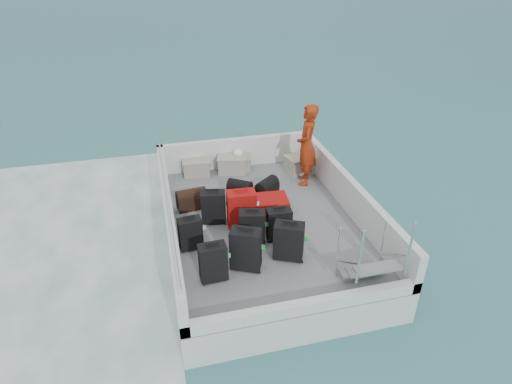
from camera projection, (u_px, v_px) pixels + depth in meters
ground at (262, 246)px, 8.48m from camera, size 160.00×160.00×0.00m
ferry_hull at (262, 234)px, 8.33m from camera, size 3.60×5.00×0.60m
deck at (263, 221)px, 8.18m from camera, size 3.30×4.70×0.02m
deck_fittings at (286, 210)px, 7.79m from camera, size 3.60×5.00×0.90m
suitcase_0 at (213, 263)px, 6.56m from camera, size 0.44×0.26×0.65m
suitcase_1 at (191, 234)px, 7.27m from camera, size 0.42×0.26×0.59m
suitcase_2 at (214, 207)px, 7.97m from camera, size 0.49×0.35×0.64m
suitcase_3 at (246, 250)px, 6.78m from camera, size 0.55×0.45×0.73m
suitcase_4 at (252, 228)px, 7.38m from camera, size 0.49×0.36×0.65m
suitcase_5 at (242, 209)px, 7.85m from camera, size 0.54×0.35×0.71m
suitcase_6 at (289, 241)px, 7.02m from camera, size 0.56×0.47×0.67m
suitcase_7 at (279, 224)px, 7.51m from camera, size 0.44×0.27×0.60m
suitcase_8 at (266, 206)px, 8.32m from camera, size 0.87×0.61×0.33m
duffel_0 at (192, 201)px, 8.49m from camera, size 0.62×0.37×0.32m
duffel_1 at (240, 191)px, 8.82m from camera, size 0.57×0.52×0.32m
duffel_2 at (267, 190)px, 8.86m from camera, size 0.58×0.55×0.32m
crate_0 at (196, 168)px, 9.73m from camera, size 0.61×0.45×0.35m
crate_1 at (232, 165)px, 9.84m from camera, size 0.71×0.56×0.38m
crate_2 at (238, 164)px, 9.94m from camera, size 0.59×0.45×0.33m
crate_3 at (301, 165)px, 9.83m from camera, size 0.71×0.56×0.38m
yellow_bag at (298, 161)px, 10.21m from camera, size 0.28×0.26×0.22m
white_bag at (238, 154)px, 9.81m from camera, size 0.24×0.24×0.18m
passenger at (307, 145)px, 9.06m from camera, size 0.63×0.77×1.78m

